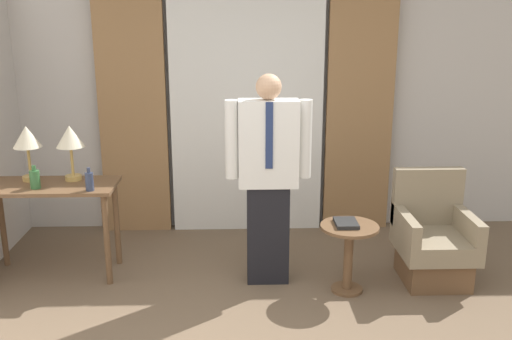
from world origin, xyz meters
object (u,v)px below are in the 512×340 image
at_px(table_lamp_right, 70,140).
at_px(armchair, 433,242).
at_px(side_table, 349,247).
at_px(book, 346,223).
at_px(table_lamp_left, 27,140).
at_px(person, 268,173).
at_px(desk, 50,201).
at_px(bottle_near_edge, 89,181).
at_px(bottle_by_lamp, 35,179).

bearing_deg(table_lamp_right, armchair, -6.01).
height_order(side_table, book, book).
distance_m(table_lamp_left, person, 2.00).
relative_size(desk, book, 4.92).
bearing_deg(table_lamp_right, bottle_near_edge, -55.17).
distance_m(side_table, book, 0.20).
distance_m(table_lamp_right, bottle_by_lamp, 0.42).
distance_m(bottle_near_edge, armchair, 2.82).
bearing_deg(table_lamp_left, bottle_by_lamp, -63.56).
bearing_deg(table_lamp_right, desk, -145.12).
relative_size(desk, table_lamp_left, 2.39).
relative_size(desk, bottle_near_edge, 5.94).
bearing_deg(armchair, desk, 176.53).
distance_m(desk, bottle_near_edge, 0.48).
relative_size(bottle_by_lamp, book, 0.83).
height_order(bottle_by_lamp, book, bottle_by_lamp).
bearing_deg(table_lamp_left, bottle_near_edge, -28.31).
bearing_deg(bottle_by_lamp, desk, 59.13).
bearing_deg(side_table, armchair, 14.87).
height_order(armchair, side_table, armchair).
height_order(table_lamp_left, side_table, table_lamp_left).
bearing_deg(bottle_by_lamp, table_lamp_right, 43.64).
bearing_deg(table_lamp_left, desk, -34.88).
bearing_deg(armchair, person, 179.48).
xyz_separation_m(table_lamp_left, armchair, (3.32, -0.31, -0.82)).
height_order(bottle_near_edge, book, bottle_near_edge).
bearing_deg(desk, bottle_by_lamp, -120.87).
height_order(bottle_by_lamp, armchair, bottle_by_lamp).
relative_size(desk, bottle_by_lamp, 5.90).
relative_size(side_table, book, 2.48).
distance_m(desk, bottle_by_lamp, 0.25).
xyz_separation_m(bottle_by_lamp, book, (2.45, -0.27, -0.30)).
xyz_separation_m(armchair, book, (-0.76, -0.18, 0.25)).
relative_size(desk, person, 0.65).
xyz_separation_m(desk, table_lamp_left, (-0.18, 0.12, 0.48)).
xyz_separation_m(person, armchair, (1.36, -0.01, -0.60)).
bearing_deg(person, bottle_by_lamp, 177.71).
bearing_deg(desk, table_lamp_left, 145.12).
relative_size(armchair, book, 3.99).
height_order(bottle_by_lamp, person, person).
xyz_separation_m(bottle_near_edge, book, (2.00, -0.19, -0.30)).
height_order(table_lamp_right, bottle_by_lamp, table_lamp_right).
xyz_separation_m(table_lamp_left, bottle_by_lamp, (0.11, -0.23, -0.27)).
bearing_deg(bottle_by_lamp, side_table, -6.50).
height_order(armchair, book, armchair).
bearing_deg(table_lamp_left, person, -8.70).
height_order(desk, person, person).
distance_m(person, armchair, 1.49).
height_order(desk, table_lamp_right, table_lamp_right).
xyz_separation_m(table_lamp_right, bottle_near_edge, (0.21, -0.30, -0.27)).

